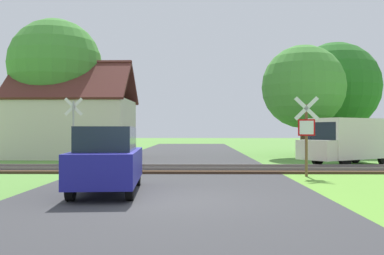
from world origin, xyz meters
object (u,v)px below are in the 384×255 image
tree_right (303,87)px  mail_truck (348,139)px  tree_left (55,65)px  crossing_sign_far (73,126)px  tree_far (335,87)px  house (74,126)px  stop_sign_near (306,131)px  parked_car (108,160)px

tree_right → mail_truck: (0.78, -5.49, -3.07)m
tree_right → tree_left: (-15.36, 0.66, 1.43)m
crossing_sign_far → tree_far: 18.99m
house → tree_left: size_ratio=0.84×
tree_left → mail_truck: (16.14, -6.15, -4.50)m
tree_far → tree_right: bearing=-126.9°
crossing_sign_far → tree_right: size_ratio=0.47×
stop_sign_near → mail_truck: bearing=-114.3°
tree_far → mail_truck: tree_far is taller
mail_truck → tree_right: bearing=-25.7°
tree_left → tree_far: (18.73, 3.84, -0.99)m
house → tree_left: (-1.32, 0.55, 3.78)m
parked_car → tree_far: bearing=52.9°
tree_far → parked_car: tree_far is taller
crossing_sign_far → parked_car: 9.47m
tree_far → house: bearing=-165.9°
stop_sign_near → tree_right: size_ratio=0.43×
stop_sign_near → tree_right: tree_right is taller
tree_right → tree_far: tree_far is taller
crossing_sign_far → tree_right: bearing=17.9°
stop_sign_near → tree_far: bearing=-102.5°
tree_right → tree_left: bearing=177.5°
crossing_sign_far → tree_far: bearing=26.0°
stop_sign_near → tree_left: (-12.88, 11.14, 4.08)m
mail_truck → crossing_sign_far: bearing=57.4°
tree_far → crossing_sign_far: bearing=-146.8°
tree_left → parked_car: size_ratio=2.10×
house → mail_truck: (14.82, -5.60, -0.73)m
tree_right → tree_left: tree_left is taller
tree_left → parked_car: (6.51, -15.17, -4.85)m
crossing_sign_far → house: size_ratio=0.45×
house → parked_car: house is taller
tree_left → tree_far: tree_left is taller
house → tree_right: (14.04, -0.11, 2.35)m
crossing_sign_far → tree_far: tree_far is taller
stop_sign_near → house: 15.68m
stop_sign_near → tree_left: tree_left is taller
tree_left → stop_sign_near: bearing=-40.9°
stop_sign_near → tree_right: 11.09m
crossing_sign_far → parked_car: crossing_sign_far is taller
tree_left → parked_car: bearing=-66.8°
tree_left → tree_far: bearing=11.6°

